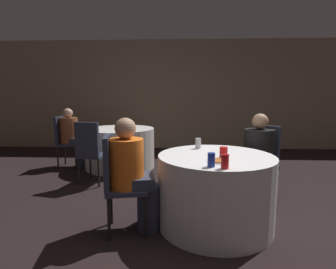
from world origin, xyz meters
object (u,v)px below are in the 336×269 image
object	(u,v)px
chair_far_west	(64,137)
pizza_plate_near	(218,161)
soda_can_blue	(211,160)
chair_near_northeast	(262,156)
table_far	(120,148)
person_black_shirt	(256,157)
table_near	(215,190)
soda_can_silver	(198,143)
soda_can_red	(225,162)
chair_far_south	(90,148)
chair_near_west	(116,176)
person_orange_shirt	(133,174)
person_floral_shirt	(73,137)

from	to	relation	value
chair_far_west	pizza_plate_near	xyz separation A→B (m)	(2.58, -2.50, 0.18)
soda_can_blue	chair_near_northeast	bearing A→B (deg)	55.92
chair_far_west	pizza_plate_near	size ratio (longest dim) A/B	4.75
table_far	person_black_shirt	xyz separation A→B (m)	(2.12, -1.63, 0.22)
chair_far_west	table_near	bearing A→B (deg)	47.74
soda_can_silver	soda_can_red	distance (m)	0.88
table_near	chair_far_south	bearing A→B (deg)	145.52
soda_can_silver	soda_can_red	size ratio (longest dim) A/B	1.00
table_far	soda_can_silver	size ratio (longest dim) A/B	10.81
pizza_plate_near	soda_can_blue	distance (m)	0.20
chair_near_west	chair_far_south	distance (m)	1.58
table_near	person_black_shirt	world-z (taller)	person_black_shirt
chair_near_northeast	soda_can_silver	size ratio (longest dim) A/B	8.07
table_far	chair_near_west	bearing A→B (deg)	-77.89
person_black_shirt	soda_can_silver	xyz separation A→B (m)	(-0.75, -0.27, 0.22)
table_far	person_orange_shirt	distance (m)	2.53
chair_near_west	soda_can_blue	size ratio (longest dim) A/B	8.07
chair_far_south	person_black_shirt	world-z (taller)	person_black_shirt
pizza_plate_near	person_floral_shirt	bearing A→B (deg)	133.92
chair_near_northeast	pizza_plate_near	xyz separation A→B (m)	(-0.73, -1.02, 0.18)
chair_far_south	chair_near_west	bearing A→B (deg)	-50.31
person_black_shirt	pizza_plate_near	world-z (taller)	person_black_shirt
table_near	chair_far_west	distance (m)	3.43
table_near	chair_near_west	size ratio (longest dim) A/B	1.22
chair_near_west	person_floral_shirt	bearing A→B (deg)	-160.39
chair_far_west	pizza_plate_near	bearing A→B (deg)	44.12
chair_far_west	person_orange_shirt	world-z (taller)	person_orange_shirt
chair_far_south	soda_can_silver	distance (m)	1.81
table_near	person_floral_shirt	world-z (taller)	person_floral_shirt
chair_near_northeast	soda_can_silver	bearing A→B (deg)	67.64
chair_far_south	table_far	bearing A→B (deg)	90.00
table_far	person_black_shirt	distance (m)	2.69
person_orange_shirt	chair_near_northeast	bearing A→B (deg)	109.42
chair_far_west	chair_far_south	world-z (taller)	same
pizza_plate_near	soda_can_red	world-z (taller)	soda_can_red
soda_can_red	person_floral_shirt	bearing A→B (deg)	131.73
table_near	chair_far_south	world-z (taller)	chair_far_south
table_far	person_floral_shirt	xyz separation A→B (m)	(-0.91, -0.03, 0.20)
chair_far_west	pizza_plate_near	world-z (taller)	chair_far_west
table_near	soda_can_silver	world-z (taller)	soda_can_silver
person_black_shirt	person_orange_shirt	world-z (taller)	person_orange_shirt
soda_can_silver	chair_near_west	bearing A→B (deg)	-146.90
chair_far_west	soda_can_silver	xyz separation A→B (m)	(2.45, -1.87, 0.24)
person_black_shirt	soda_can_red	size ratio (longest dim) A/B	9.41
chair_far_south	soda_can_blue	xyz separation A→B (m)	(1.64, -1.65, 0.24)
table_near	soda_can_blue	bearing A→B (deg)	-103.10
table_near	chair_near_west	xyz separation A→B (m)	(-1.00, -0.19, 0.20)
chair_far_south	person_orange_shirt	size ratio (longest dim) A/B	0.85
person_floral_shirt	soda_can_red	xyz separation A→B (m)	(2.44, -2.73, 0.24)
table_near	person_orange_shirt	xyz separation A→B (m)	(-0.84, -0.16, 0.22)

